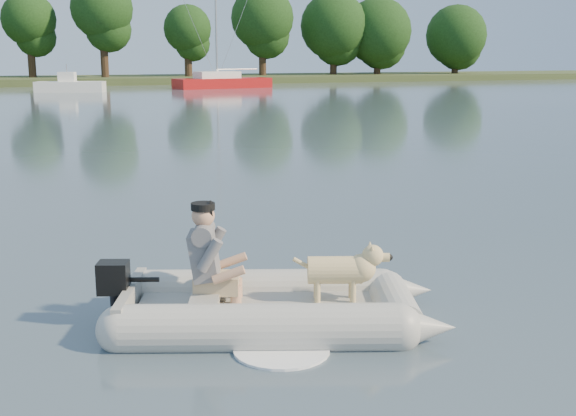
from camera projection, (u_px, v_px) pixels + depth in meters
name	position (u px, v px, depth m)	size (l,w,h in m)	color
water	(299.00, 307.00, 7.85)	(160.00, 160.00, 0.00)	slate
shore_bank	(62.00, 81.00, 64.98)	(160.00, 12.00, 0.70)	#47512D
treeline	(125.00, 24.00, 64.92)	(84.66, 7.35, 9.27)	#332316
dinghy	(273.00, 270.00, 7.25)	(4.69, 3.63, 1.34)	#A7A7A2
man	(206.00, 252.00, 7.25)	(0.70, 0.60, 1.04)	slate
dog	(335.00, 275.00, 7.32)	(0.90, 0.32, 0.60)	tan
outboard_motor	(114.00, 296.00, 7.28)	(0.40, 0.28, 0.76)	black
motorboat	(70.00, 79.00, 50.78)	(4.87, 1.87, 2.06)	white
sailboat	(222.00, 82.00, 56.88)	(8.04, 3.89, 10.63)	#A31213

